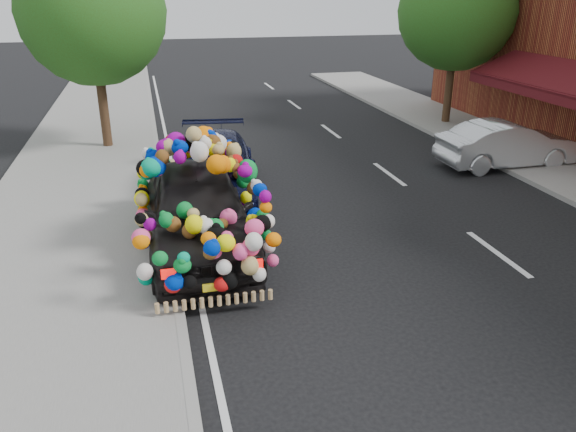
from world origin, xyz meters
name	(u,v)px	position (x,y,z in m)	size (l,w,h in m)	color
ground	(314,276)	(0.00, 0.00, 0.00)	(100.00, 100.00, 0.00)	black
sidewalk	(49,305)	(-4.30, 0.00, 0.06)	(4.00, 60.00, 0.12)	gray
kerb	(176,289)	(-2.35, 0.00, 0.07)	(0.15, 60.00, 0.13)	gray
lane_markings	(497,253)	(3.60, 0.00, 0.01)	(6.00, 50.00, 0.01)	silver
tree_near_sidewalk	(92,11)	(-3.80, 9.50, 4.02)	(4.20, 4.20, 6.13)	#332114
tree_far_b	(457,11)	(8.00, 10.00, 3.89)	(4.00, 4.00, 5.90)	#332114
plush_art_car	(197,192)	(-1.80, 1.56, 1.16)	(2.29, 4.92, 2.25)	black
navy_sedan	(213,168)	(-1.15, 4.50, 0.70)	(1.95, 4.80, 1.39)	black
silver_hatchback	(507,144)	(7.00, 4.86, 0.63)	(1.33, 3.83, 1.26)	silver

